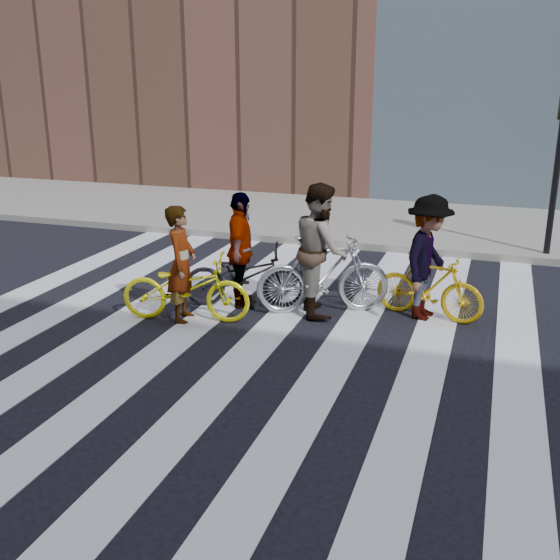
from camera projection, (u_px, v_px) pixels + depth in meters
The scene contains 11 objects.
ground at pixel (228, 332), 9.19m from camera, with size 100.00×100.00×0.00m, color black.
sidewalk_far at pixel (349, 219), 15.94m from camera, with size 100.00×5.00×0.15m, color gray.
zebra_crosswalk at pixel (228, 332), 9.19m from camera, with size 8.25×10.00×0.01m.
bike_yellow_left at pixel (186, 288), 9.51m from camera, with size 0.66×1.89×0.99m, color #D5D40B.
bike_silver_mid at pixel (323, 275), 9.78m from camera, with size 0.57×2.01×1.21m, color #B6BAC1.
bike_yellow_right at pixel (429, 287), 9.60m from camera, with size 0.46×1.62×0.98m, color gold.
bike_dark_rear at pixel (244, 276), 10.09m from camera, with size 0.65×1.86×0.98m, color black.
rider_left at pixel (181, 264), 9.41m from camera, with size 0.62×0.41×1.71m, color slate.
rider_mid at pixel (320, 249), 9.68m from camera, with size 0.96×0.75×1.98m, color slate.
rider_right at pixel (428, 258), 9.48m from camera, with size 1.19×0.68×1.84m, color slate.
rider_rear at pixel (241, 250), 9.98m from camera, with size 1.05×0.44×1.79m, color slate.
Camera 1 is at (3.43, -7.86, 3.48)m, focal length 42.00 mm.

